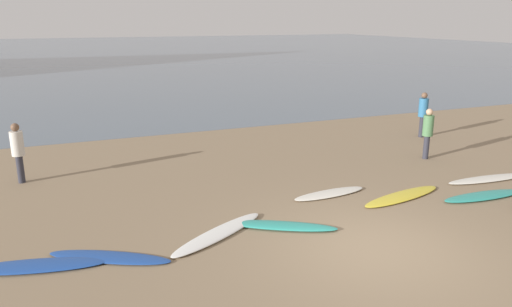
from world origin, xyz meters
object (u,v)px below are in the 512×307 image
object	(u,v)px
surfboard_2	(109,257)
surfboard_5	(330,193)
person_2	(423,111)
person_0	(428,129)
surfboard_3	(219,233)
person_1	(18,148)
surfboard_1	(34,266)
surfboard_4	(282,226)
surfboard_6	(402,196)
surfboard_7	(483,196)
surfboard_8	(489,179)

from	to	relation	value
surfboard_2	surfboard_5	bearing A→B (deg)	45.01
person_2	person_0	bearing A→B (deg)	22.93
surfboard_3	person_0	world-z (taller)	person_0
person_1	person_2	size ratio (longest dim) A/B	0.98
surfboard_3	person_2	world-z (taller)	person_2
surfboard_3	surfboard_5	size ratio (longest dim) A/B	1.29
surfboard_1	surfboard_2	bearing A→B (deg)	6.98
surfboard_4	surfboard_6	xyz separation A→B (m)	(3.50, 0.50, -0.01)
surfboard_7	person_1	world-z (taller)	person_1
person_0	surfboard_4	bearing A→B (deg)	10.72
surfboard_6	surfboard_7	bearing A→B (deg)	-34.88
surfboard_1	surfboard_8	bearing A→B (deg)	16.68
surfboard_8	surfboard_7	bearing A→B (deg)	-137.70
surfboard_7	person_1	bearing A→B (deg)	154.62
surfboard_3	surfboard_8	size ratio (longest dim) A/B	1.01
surfboard_1	person_1	xyz separation A→B (m)	(-0.39, 5.22, 0.91)
surfboard_1	surfboard_5	xyz separation A→B (m)	(6.72, 1.23, -0.00)
surfboard_3	surfboard_8	distance (m)	7.90
surfboard_1	person_1	world-z (taller)	person_1
person_2	surfboard_5	bearing A→B (deg)	3.73
surfboard_3	surfboard_4	distance (m)	1.35
surfboard_4	surfboard_5	world-z (taller)	surfboard_4
surfboard_7	person_2	size ratio (longest dim) A/B	1.39
surfboard_5	surfboard_4	bearing A→B (deg)	-150.67
surfboard_4	person_1	xyz separation A→B (m)	(-5.16, 5.33, 0.91)
person_0	person_2	distance (m)	3.01
person_1	person_2	bearing A→B (deg)	-160.07
surfboard_6	person_2	distance (m)	6.91
surfboard_6	surfboard_4	bearing A→B (deg)	175.80
person_1	surfboard_5	bearing A→B (deg)	170.27
surfboard_7	surfboard_8	bearing A→B (deg)	41.18
surfboard_3	surfboard_4	world-z (taller)	surfboard_4
surfboard_5	person_2	world-z (taller)	person_2
surfboard_6	person_0	world-z (taller)	person_0
person_0	person_2	xyz separation A→B (m)	(1.85, 2.37, 0.04)
surfboard_6	person_1	distance (m)	9.96
person_2	surfboard_7	bearing A→B (deg)	33.61
surfboard_1	surfboard_4	xyz separation A→B (m)	(4.76, -0.11, 0.01)
person_0	surfboard_6	bearing A→B (deg)	26.51
surfboard_1	surfboard_4	size ratio (longest dim) A/B	1.07
surfboard_2	person_2	world-z (taller)	person_2
surfboard_4	surfboard_6	world-z (taller)	surfboard_4
surfboard_3	surfboard_4	size ratio (longest dim) A/B	1.13
person_0	person_1	xyz separation A→B (m)	(-11.57, 2.28, 0.02)
surfboard_5	surfboard_7	distance (m)	3.74
surfboard_1	surfboard_6	xyz separation A→B (m)	(8.27, 0.39, -0.00)
surfboard_5	person_1	xyz separation A→B (m)	(-7.11, 3.99, 0.92)
surfboard_6	surfboard_1	bearing A→B (deg)	170.42
surfboard_6	surfboard_7	world-z (taller)	surfboard_7
surfboard_3	person_2	xyz separation A→B (m)	(9.60, 5.27, 0.93)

